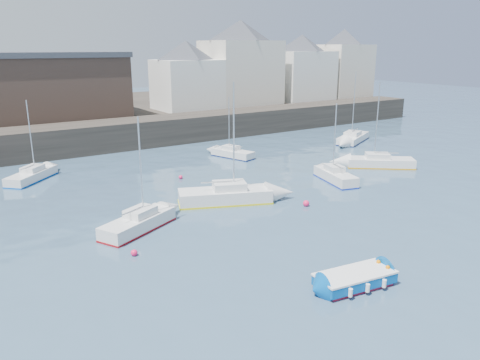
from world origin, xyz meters
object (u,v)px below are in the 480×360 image
sailboat_a (139,222)px  buoy_mid (306,206)px  sailboat_f (232,153)px  sailboat_h (32,175)px  sailboat_d (380,162)px  buoy_far (181,179)px  blue_dinghy (355,279)px  sailboat_b (226,195)px  sailboat_g (353,138)px  sailboat_c (335,176)px  buoy_near (134,256)px

sailboat_a → buoy_mid: sailboat_a is taller
sailboat_f → sailboat_h: size_ratio=0.91×
sailboat_d → sailboat_h: bearing=155.0°
sailboat_f → buoy_far: size_ratio=17.85×
blue_dinghy → sailboat_f: 27.70m
sailboat_b → buoy_mid: sailboat_b is taller
blue_dinghy → sailboat_b: sailboat_b is taller
sailboat_d → sailboat_g: bearing=55.2°
sailboat_b → sailboat_c: sailboat_b is taller
sailboat_a → sailboat_h: bearing=102.1°
sailboat_d → buoy_far: size_ratio=22.91×
sailboat_c → buoy_mid: size_ratio=14.41×
blue_dinghy → buoy_near: blue_dinghy is taller
buoy_far → buoy_mid: bearing=-69.5°
sailboat_c → sailboat_f: bearing=100.8°
sailboat_d → sailboat_f: sailboat_d is taller
sailboat_a → sailboat_b: 7.43m
sailboat_f → sailboat_b: bearing=-124.6°
sailboat_g → buoy_near: bearing=-154.8°
sailboat_c → buoy_mid: sailboat_c is taller
sailboat_d → buoy_far: bearing=159.3°
sailboat_d → sailboat_b: bearing=-177.0°
sailboat_b → buoy_far: sailboat_b is taller
blue_dinghy → sailboat_g: size_ratio=0.49×
sailboat_g → buoy_far: bearing=-172.3°
sailboat_c → sailboat_f: (-2.36, 12.39, -0.07)m
sailboat_b → buoy_near: bearing=-151.2°
sailboat_c → sailboat_d: bearing=10.4°
sailboat_d → buoy_far: 18.84m
sailboat_b → blue_dinghy: bearing=-95.9°
sailboat_c → sailboat_a: bearing=-176.4°
sailboat_c → sailboat_d: 7.22m
sailboat_h → sailboat_a: bearing=-77.9°
sailboat_a → sailboat_c: size_ratio=1.07×
blue_dinghy → buoy_mid: blue_dinghy is taller
blue_dinghy → sailboat_d: bearing=37.7°
sailboat_h → sailboat_c: bearing=-34.4°
sailboat_f → buoy_near: size_ratio=16.61×
blue_dinghy → sailboat_f: bearing=69.4°
sailboat_a → sailboat_f: 20.61m
sailboat_c → sailboat_h: size_ratio=0.97×
buoy_mid → blue_dinghy: bearing=-120.0°
sailboat_d → buoy_near: 27.28m
sailboat_c → sailboat_g: (14.04, 11.26, -0.03)m
sailboat_d → buoy_mid: sailboat_d is taller
sailboat_b → sailboat_h: 17.70m
blue_dinghy → sailboat_b: 14.00m
sailboat_a → sailboat_d: sailboat_d is taller
buoy_near → buoy_far: (9.03, 12.45, 0.00)m
buoy_far → sailboat_b: bearing=-91.0°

